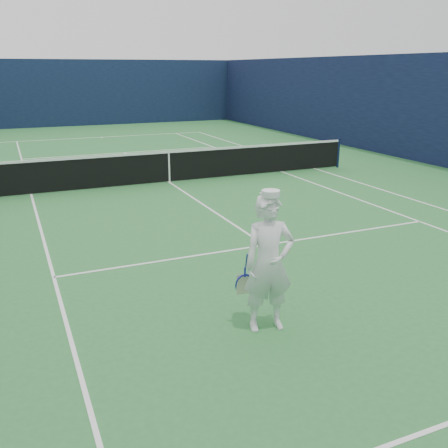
# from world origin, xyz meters

# --- Properties ---
(ground) EXTENTS (80.00, 80.00, 0.00)m
(ground) POSITION_xyz_m (0.00, 0.00, 0.00)
(ground) COLOR #2B7335
(ground) RESTS_ON ground
(court_markings) EXTENTS (11.03, 23.83, 0.01)m
(court_markings) POSITION_xyz_m (0.00, 0.00, 0.00)
(court_markings) COLOR white
(court_markings) RESTS_ON ground
(windscreen_fence) EXTENTS (20.12, 36.12, 4.00)m
(windscreen_fence) POSITION_xyz_m (0.00, 0.00, 2.00)
(windscreen_fence) COLOR #0F1A37
(windscreen_fence) RESTS_ON ground
(tennis_net) EXTENTS (12.88, 0.09, 1.07)m
(tennis_net) POSITION_xyz_m (0.00, 0.00, 0.55)
(tennis_net) COLOR #141E4C
(tennis_net) RESTS_ON ground
(tennis_player) EXTENTS (0.78, 0.60, 1.96)m
(tennis_player) POSITION_xyz_m (-1.56, -9.39, 0.96)
(tennis_player) COLOR white
(tennis_player) RESTS_ON ground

